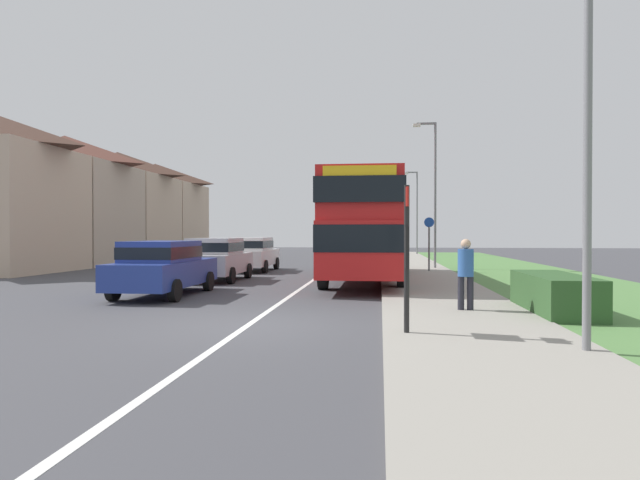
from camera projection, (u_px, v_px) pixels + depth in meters
ground_plane at (248, 325)px, 10.47m from camera, size 120.00×120.00×0.00m
lane_marking_centre at (305, 286)px, 18.42m from camera, size 0.14×60.00×0.01m
pavement_near_side at (436, 292)px, 15.96m from camera, size 3.20×68.00×0.12m
grass_verge_seaward at (588, 294)px, 15.48m from camera, size 6.00×68.00×0.08m
roadside_hedge at (554, 295)px, 11.64m from camera, size 1.10×3.20×0.90m
double_decker_bus at (365, 224)px, 20.14m from camera, size 2.80×11.23×3.70m
parked_car_blue at (164, 265)px, 15.44m from camera, size 1.90×4.47×1.58m
parked_car_silver at (216, 257)px, 20.38m from camera, size 2.00×3.99×1.62m
parked_car_white at (253, 253)px, 25.64m from camera, size 1.93×4.34×1.61m
pedestrian_at_stop at (466, 271)px, 11.77m from camera, size 0.34×0.34×1.67m
bus_stop_sign at (407, 248)px, 9.06m from camera, size 0.09×0.52×2.60m
cycle_route_sign at (429, 242)px, 24.17m from camera, size 0.44×0.08×2.52m
street_lamp_near at (580, 57)px, 7.66m from camera, size 1.14×0.20×7.50m
street_lamp_mid at (433, 185)px, 26.31m from camera, size 1.14×0.20×7.22m
street_lamp_far at (416, 207)px, 44.49m from camera, size 1.14×0.20×6.92m
house_terrace_far_side at (94, 203)px, 34.29m from camera, size 6.97×25.11×7.47m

